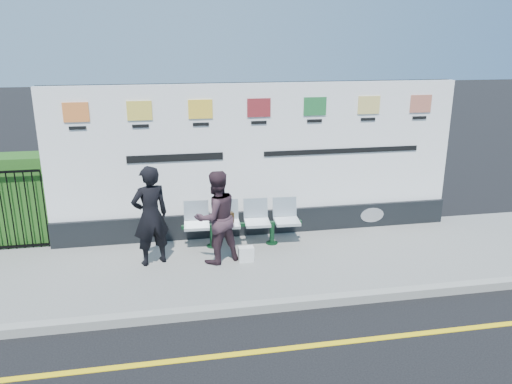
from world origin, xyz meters
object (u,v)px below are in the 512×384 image
billboard (258,171)px  bench (242,233)px  woman_left (150,216)px  woman_right (216,217)px

billboard → bench: (-0.42, -0.59, -1.07)m
billboard → woman_left: bearing=-152.2°
billboard → woman_left: billboard is taller
billboard → woman_left: size_ratio=4.52×
bench → woman_left: 1.87m
billboard → woman_right: 1.63m
billboard → woman_right: size_ratio=4.82×
billboard → woman_left: (-2.09, -1.10, -0.42)m
billboard → bench: 1.29m
bench → woman_left: bearing=-159.9°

